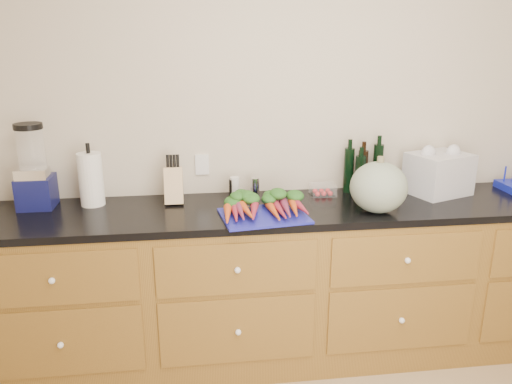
{
  "coord_description": "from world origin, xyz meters",
  "views": [
    {
      "loc": [
        -0.65,
        -1.3,
        1.84
      ],
      "look_at": [
        -0.33,
        1.2,
        1.06
      ],
      "focal_mm": 35.0,
      "sensor_mm": 36.0,
      "label": 1
    }
  ],
  "objects": [
    {
      "name": "grinder_pepper",
      "position": [
        -0.43,
        1.48,
        1.0
      ],
      "size": [
        0.05,
        0.05,
        0.11
      ],
      "primitive_type": "cylinder",
      "color": "black",
      "rests_on": "countertop"
    },
    {
      "name": "wall_back",
      "position": [
        0.0,
        1.62,
        1.3
      ],
      "size": [
        4.1,
        0.05,
        2.6
      ],
      "primitive_type": "cube",
      "color": "beige",
      "rests_on": "ground"
    },
    {
      "name": "knife_block",
      "position": [
        -0.77,
        1.44,
        1.04
      ],
      "size": [
        0.1,
        0.1,
        0.21
      ],
      "primitive_type": "cube",
      "color": "#CDB878",
      "rests_on": "countertop"
    },
    {
      "name": "canister_chrome",
      "position": [
        -0.3,
        1.48,
        1.0
      ],
      "size": [
        0.05,
        0.05,
        0.12
      ],
      "primitive_type": "cylinder",
      "color": "silver",
      "rests_on": "countertop"
    },
    {
      "name": "paper_towel",
      "position": [
        -1.22,
        1.46,
        1.09
      ],
      "size": [
        0.13,
        0.13,
        0.3
      ],
      "primitive_type": "cylinder",
      "color": "white",
      "rests_on": "countertop"
    },
    {
      "name": "grocery_bag",
      "position": [
        0.8,
        1.42,
        1.06
      ],
      "size": [
        0.4,
        0.36,
        0.24
      ],
      "primitive_type": null,
      "rotation": [
        0.0,
        0.0,
        0.35
      ],
      "color": "silver",
      "rests_on": "countertop"
    },
    {
      "name": "blender_appliance",
      "position": [
        -1.51,
        1.46,
        1.14
      ],
      "size": [
        0.19,
        0.19,
        0.47
      ],
      "color": "#0F124A",
      "rests_on": "countertop"
    },
    {
      "name": "bottles",
      "position": [
        0.36,
        1.51,
        1.07
      ],
      "size": [
        0.24,
        0.12,
        0.29
      ],
      "color": "black",
      "rests_on": "countertop"
    },
    {
      "name": "carrots",
      "position": [
        -0.29,
        1.19,
        0.98
      ],
      "size": [
        0.46,
        0.34,
        0.07
      ],
      "color": "#D54D19",
      "rests_on": "cutting_board"
    },
    {
      "name": "squash",
      "position": [
        0.33,
        1.15,
        1.08
      ],
      "size": [
        0.31,
        0.31,
        0.28
      ],
      "primitive_type": "ellipsoid",
      "color": "slate",
      "rests_on": "countertop"
    },
    {
      "name": "countertop",
      "position": [
        0.0,
        1.3,
        0.92
      ],
      "size": [
        3.64,
        0.62,
        0.04
      ],
      "primitive_type": "cube",
      "color": "black",
      "rests_on": "cabinets"
    },
    {
      "name": "cabinets",
      "position": [
        0.0,
        1.3,
        0.45
      ],
      "size": [
        3.6,
        0.64,
        0.9
      ],
      "color": "brown",
      "rests_on": "ground"
    },
    {
      "name": "grinder_salt",
      "position": [
        -0.42,
        1.48,
        1.0
      ],
      "size": [
        0.06,
        0.06,
        0.13
      ],
      "primitive_type": "cylinder",
      "color": "silver",
      "rests_on": "countertop"
    },
    {
      "name": "tomato_box",
      "position": [
        0.11,
        1.47,
        0.97
      ],
      "size": [
        0.14,
        0.12,
        0.07
      ],
      "primitive_type": "cube",
      "color": "white",
      "rests_on": "countertop"
    },
    {
      "name": "cutting_board",
      "position": [
        -0.29,
        1.14,
        0.95
      ],
      "size": [
        0.48,
        0.39,
        0.01
      ],
      "primitive_type": "cube",
      "rotation": [
        0.0,
        0.0,
        0.13
      ],
      "color": "#1A1C97",
      "rests_on": "countertop"
    }
  ]
}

